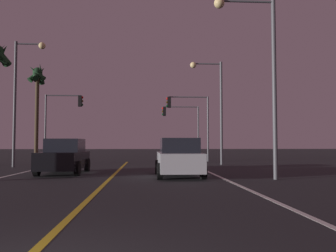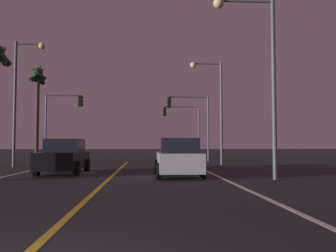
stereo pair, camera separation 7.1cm
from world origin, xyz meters
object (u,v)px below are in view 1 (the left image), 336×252
(car_lead_same_lane, at_px, (179,158))
(palm_tree_left_far, at_px, (37,83))
(traffic_light_near_left, at_px, (64,112))
(car_oncoming, at_px, (64,157))
(street_lamp_right_near, at_px, (259,62))
(street_lamp_left_mid, at_px, (22,87))
(traffic_light_far_right, at_px, (180,119))
(street_lamp_right_far, at_px, (213,98))
(traffic_light_near_right, at_px, (188,113))

(car_lead_same_lane, height_order, palm_tree_left_far, palm_tree_left_far)
(traffic_light_near_left, bearing_deg, palm_tree_left_far, 125.12)
(car_oncoming, distance_m, street_lamp_right_near, 10.15)
(traffic_light_near_left, height_order, street_lamp_left_mid, street_lamp_left_mid)
(traffic_light_near_left, bearing_deg, street_lamp_left_mid, -99.78)
(traffic_light_far_right, bearing_deg, street_lamp_right_near, 93.51)
(street_lamp_left_mid, bearing_deg, street_lamp_right_far, 7.91)
(car_oncoming, xyz_separation_m, car_lead_same_lane, (5.45, -1.92, 0.00))
(traffic_light_far_right, bearing_deg, car_oncoming, 66.74)
(car_lead_same_lane, relative_size, street_lamp_right_far, 0.59)
(traffic_light_near_right, xyz_separation_m, traffic_light_near_left, (-10.19, -0.00, 0.00))
(traffic_light_far_right, xyz_separation_m, palm_tree_left_far, (-13.85, -0.17, 3.45))
(palm_tree_left_far, bearing_deg, traffic_light_near_left, -54.88)
(car_lead_same_lane, relative_size, street_lamp_right_near, 0.57)
(car_lead_same_lane, distance_m, street_lamp_right_far, 10.13)
(car_oncoming, bearing_deg, car_lead_same_lane, 70.63)
(car_oncoming, relative_size, street_lamp_right_far, 0.59)
(car_oncoming, relative_size, traffic_light_near_left, 0.79)
(street_lamp_right_near, distance_m, street_lamp_right_far, 10.36)
(traffic_light_near_right, distance_m, traffic_light_far_right, 5.50)
(street_lamp_left_mid, height_order, street_lamp_right_far, street_lamp_left_mid)
(car_lead_same_lane, xyz_separation_m, traffic_light_far_right, (1.92, 19.06, 3.06))
(traffic_light_near_left, xyz_separation_m, street_lamp_left_mid, (-1.13, -6.53, 0.99))
(car_lead_same_lane, relative_size, traffic_light_near_right, 0.79)
(palm_tree_left_far, bearing_deg, street_lamp_right_near, -53.56)
(street_lamp_right_far, height_order, palm_tree_left_far, palm_tree_left_far)
(traffic_light_near_right, height_order, street_lamp_left_mid, street_lamp_left_mid)
(car_oncoming, height_order, traffic_light_far_right, traffic_light_far_right)
(traffic_light_near_right, relative_size, traffic_light_near_left, 0.99)
(street_lamp_right_near, distance_m, palm_tree_left_far, 25.57)
(traffic_light_far_right, relative_size, street_lamp_left_mid, 0.65)
(traffic_light_far_right, bearing_deg, car_lead_same_lane, 84.24)
(car_oncoming, distance_m, traffic_light_far_right, 18.91)
(traffic_light_near_right, distance_m, traffic_light_near_left, 10.19)
(traffic_light_near_left, bearing_deg, traffic_light_far_right, 28.56)
(car_lead_same_lane, xyz_separation_m, palm_tree_left_far, (-11.93, 18.89, 6.50))
(street_lamp_left_mid, relative_size, street_lamp_right_far, 1.10)
(traffic_light_near_left, bearing_deg, traffic_light_near_right, 0.00)
(traffic_light_near_right, height_order, traffic_light_far_right, traffic_light_near_right)
(car_oncoming, bearing_deg, palm_tree_left_far, -159.11)
(traffic_light_near_left, xyz_separation_m, traffic_light_far_right, (10.10, 5.50, -0.18))
(street_lamp_right_near, bearing_deg, palm_tree_left_far, -53.56)
(street_lamp_right_near, relative_size, street_lamp_right_far, 1.04)
(traffic_light_far_right, height_order, street_lamp_left_mid, street_lamp_left_mid)
(street_lamp_right_far, xyz_separation_m, palm_tree_left_far, (-15.19, 10.12, 2.65))
(street_lamp_right_far, bearing_deg, car_oncoming, 38.23)
(car_lead_same_lane, height_order, street_lamp_left_mid, street_lamp_left_mid)
(street_lamp_right_far, bearing_deg, palm_tree_left_far, -33.66)
(car_oncoming, xyz_separation_m, traffic_light_near_left, (-2.73, 11.65, 3.23))
(traffic_light_near_right, distance_m, street_lamp_right_near, 15.21)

